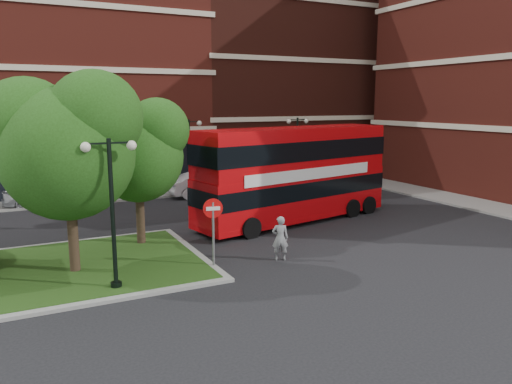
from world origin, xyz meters
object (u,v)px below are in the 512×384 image
bus (294,168)px  car_silver (40,194)px  woman (280,238)px  car_white (206,184)px

bus → car_silver: bearing=127.3°
woman → car_silver: woman is taller
car_silver → woman: bearing=-155.4°
car_silver → car_white: bearing=-100.7°
bus → woman: bearing=-137.1°
bus → car_white: bus is taller
woman → car_white: woman is taller
car_silver → car_white: size_ratio=0.87×
woman → car_white: 14.04m
woman → car_white: (2.17, 13.87, -0.09)m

